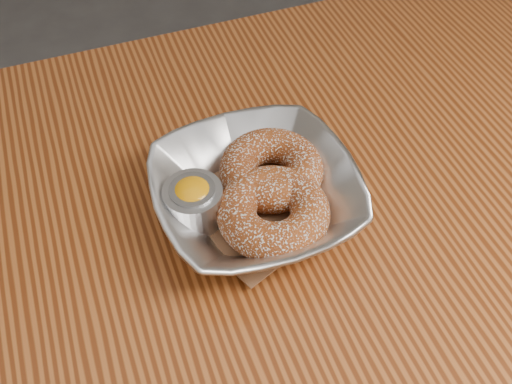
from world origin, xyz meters
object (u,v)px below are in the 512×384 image
object	(u,v)px
table	(235,313)
donut_front	(273,212)
serving_bowl	(256,195)
donut_back	(271,169)
ramekin	(194,202)

from	to	relation	value
table	donut_front	size ratio (longest dim) A/B	10.54
serving_bowl	donut_front	distance (m)	0.03
serving_bowl	donut_back	xyz separation A→B (m)	(0.03, 0.02, 0.00)
donut_front	ramekin	distance (m)	0.08
serving_bowl	ramekin	size ratio (longest dim) A/B	3.50
serving_bowl	ramekin	world-z (taller)	ramekin
table	ramekin	size ratio (longest dim) A/B	19.93
table	donut_front	distance (m)	0.14
donut_back	donut_front	world-z (taller)	donut_front
donut_back	donut_front	xyz separation A→B (m)	(-0.02, -0.06, 0.00)
table	donut_back	xyz separation A→B (m)	(0.07, 0.08, 0.13)
ramekin	donut_back	bearing A→B (deg)	10.80
serving_bowl	donut_back	size ratio (longest dim) A/B	1.90
donut_back	donut_front	bearing A→B (deg)	-109.44
donut_front	ramekin	bearing A→B (deg)	151.86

